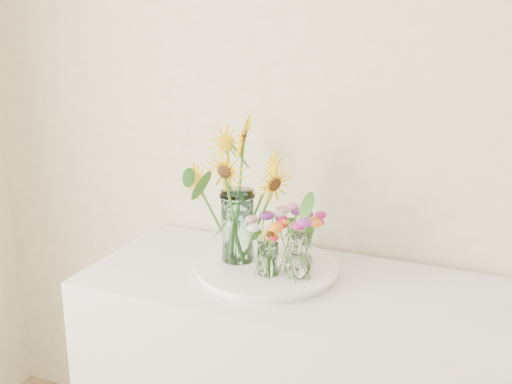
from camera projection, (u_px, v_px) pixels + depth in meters
tray at (267, 270)px, 2.08m from camera, size 0.44×0.44×0.02m
mason_jar at (237, 226)px, 2.09m from camera, size 0.13×0.13×0.24m
sunflower_bouquet at (237, 192)px, 2.05m from camera, size 0.76×0.76×0.47m
small_vase_a at (268, 259)px, 1.99m from camera, size 0.09×0.09×0.11m
wildflower_posy_a at (268, 246)px, 1.98m from camera, size 0.20×0.20×0.20m
small_vase_b at (297, 257)px, 1.98m from camera, size 0.11×0.11×0.14m
wildflower_posy_b at (297, 243)px, 1.97m from camera, size 0.23×0.23×0.23m
small_vase_c at (302, 247)px, 2.11m from camera, size 0.06×0.06×0.10m
wildflower_posy_c at (302, 234)px, 2.09m from camera, size 0.20×0.20×0.19m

